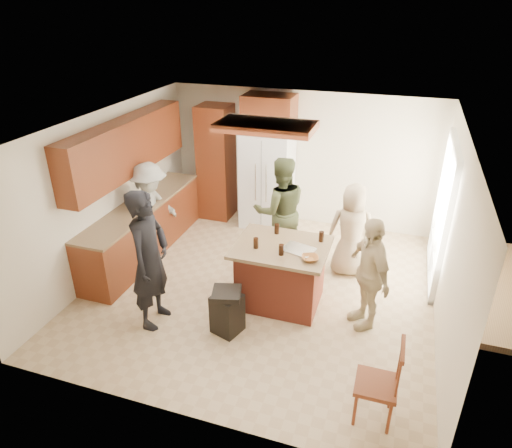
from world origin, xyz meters
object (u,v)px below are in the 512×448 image
(person_counter, at_px, (151,211))
(refrigerator, at_px, (267,180))
(person_behind_left, at_px, (280,211))
(person_front_left, at_px, (150,260))
(person_behind_right, at_px, (352,230))
(person_side_right, at_px, (369,273))
(trash_bin, at_px, (227,311))
(spindle_chair, at_px, (378,385))
(kitchen_island, at_px, (281,274))

(person_counter, bearing_deg, refrigerator, -25.77)
(person_behind_left, xyz_separation_m, person_counter, (-2.06, -0.52, -0.07))
(person_front_left, xyz_separation_m, person_behind_right, (2.31, 2.04, -0.21))
(person_behind_left, relative_size, person_behind_right, 1.20)
(person_front_left, xyz_separation_m, person_side_right, (2.69, 0.83, -0.17))
(person_front_left, bearing_deg, person_side_right, -73.95)
(person_front_left, distance_m, person_counter, 1.79)
(person_side_right, distance_m, person_counter, 3.65)
(person_front_left, xyz_separation_m, person_counter, (-0.89, 1.55, -0.13))
(person_behind_left, height_order, person_behind_right, person_behind_left)
(trash_bin, bearing_deg, person_behind_left, 85.43)
(trash_bin, distance_m, spindle_chair, 2.13)
(person_front_left, bearing_deg, person_behind_left, -30.49)
(person_side_right, bearing_deg, person_behind_right, 165.05)
(person_behind_left, xyz_separation_m, trash_bin, (-0.16, -1.97, -0.58))
(person_behind_right, distance_m, trash_bin, 2.38)
(refrigerator, height_order, spindle_chair, refrigerator)
(person_counter, xyz_separation_m, kitchen_island, (2.39, -0.62, -0.35))
(person_front_left, xyz_separation_m, person_behind_left, (1.16, 2.07, -0.06))
(person_counter, xyz_separation_m, refrigerator, (1.46, 1.75, 0.08))
(kitchen_island, bearing_deg, spindle_chair, -47.99)
(person_counter, distance_m, kitchen_island, 2.49)
(person_behind_left, bearing_deg, kitchen_island, 79.97)
(person_front_left, height_order, trash_bin, person_front_left)
(person_side_right, xyz_separation_m, kitchen_island, (-1.19, 0.10, -0.31))
(trash_bin, relative_size, spindle_chair, 0.63)
(trash_bin, bearing_deg, kitchen_island, 59.71)
(person_side_right, relative_size, trash_bin, 2.50)
(person_counter, relative_size, kitchen_island, 1.29)
(person_front_left, relative_size, person_side_right, 1.22)
(person_front_left, bearing_deg, trash_bin, -85.56)
(person_side_right, distance_m, trash_bin, 1.89)
(person_behind_left, bearing_deg, trash_bin, 59.17)
(person_front_left, xyz_separation_m, spindle_chair, (2.98, -0.71, -0.51))
(refrigerator, bearing_deg, kitchen_island, -68.62)
(person_front_left, relative_size, person_behind_right, 1.28)
(person_behind_left, relative_size, person_counter, 1.09)
(person_front_left, height_order, refrigerator, person_front_left)
(person_behind_left, xyz_separation_m, spindle_chair, (1.81, -2.78, -0.44))
(person_front_left, distance_m, person_side_right, 2.82)
(person_side_right, distance_m, kitchen_island, 1.24)
(refrigerator, bearing_deg, person_side_right, -49.30)
(refrigerator, bearing_deg, spindle_chair, -59.01)
(person_front_left, bearing_deg, person_counter, 28.85)
(person_counter, distance_m, spindle_chair, 4.50)
(person_front_left, distance_m, person_behind_left, 2.37)
(person_counter, bearing_deg, person_front_left, -135.82)
(person_behind_right, relative_size, person_side_right, 0.95)
(person_front_left, height_order, person_behind_left, person_front_left)
(person_behind_left, distance_m, refrigerator, 1.36)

